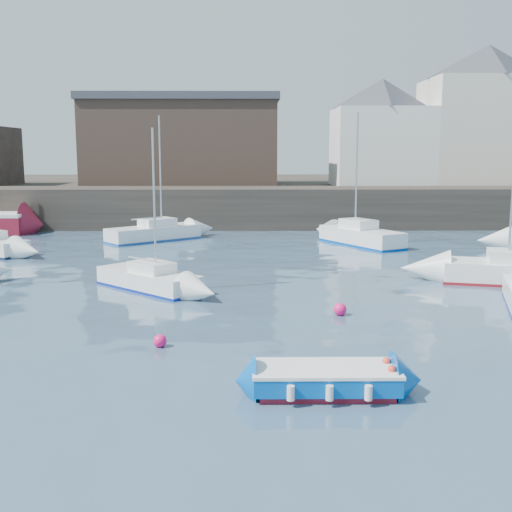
{
  "coord_description": "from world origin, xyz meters",
  "views": [
    {
      "loc": [
        -0.29,
        -13.79,
        5.72
      ],
      "look_at": [
        0.0,
        12.0,
        1.5
      ],
      "focal_mm": 45.0,
      "sensor_mm": 36.0,
      "label": 1
    }
  ],
  "objects_px": {
    "sailboat_b": "(149,279)",
    "buoy_near": "(160,347)",
    "sailboat_h": "(154,232)",
    "blue_dinghy": "(325,379)",
    "buoy_mid": "(340,315)",
    "sailboat_f": "(361,236)",
    "buoy_far": "(152,275)"
  },
  "relations": [
    {
      "from": "sailboat_b",
      "to": "buoy_near",
      "type": "bearing_deg",
      "value": -79.07
    },
    {
      "from": "sailboat_b",
      "to": "buoy_near",
      "type": "xyz_separation_m",
      "value": [
        1.56,
        -8.06,
        -0.43
      ]
    },
    {
      "from": "sailboat_b",
      "to": "sailboat_h",
      "type": "relative_size",
      "value": 0.83
    },
    {
      "from": "blue_dinghy",
      "to": "sailboat_b",
      "type": "xyz_separation_m",
      "value": [
        -6.0,
        11.82,
        0.06
      ]
    },
    {
      "from": "blue_dinghy",
      "to": "buoy_near",
      "type": "bearing_deg",
      "value": 139.78
    },
    {
      "from": "blue_dinghy",
      "to": "buoy_near",
      "type": "xyz_separation_m",
      "value": [
        -4.45,
        3.76,
        -0.37
      ]
    },
    {
      "from": "sailboat_b",
      "to": "buoy_mid",
      "type": "height_order",
      "value": "sailboat_b"
    },
    {
      "from": "sailboat_h",
      "to": "buoy_near",
      "type": "bearing_deg",
      "value": -81.31
    },
    {
      "from": "blue_dinghy",
      "to": "sailboat_f",
      "type": "relative_size",
      "value": 0.43
    },
    {
      "from": "buoy_mid",
      "to": "buoy_far",
      "type": "distance_m",
      "value": 10.83
    },
    {
      "from": "sailboat_f",
      "to": "sailboat_h",
      "type": "bearing_deg",
      "value": 170.66
    },
    {
      "from": "buoy_near",
      "to": "buoy_mid",
      "type": "bearing_deg",
      "value": 31.94
    },
    {
      "from": "sailboat_b",
      "to": "buoy_far",
      "type": "height_order",
      "value": "sailboat_b"
    },
    {
      "from": "sailboat_f",
      "to": "sailboat_h",
      "type": "xyz_separation_m",
      "value": [
        -13.08,
        2.15,
        -0.05
      ]
    },
    {
      "from": "sailboat_b",
      "to": "sailboat_f",
      "type": "relative_size",
      "value": 0.82
    },
    {
      "from": "sailboat_b",
      "to": "buoy_mid",
      "type": "distance_m",
      "value": 8.63
    },
    {
      "from": "buoy_far",
      "to": "buoy_near",
      "type": "bearing_deg",
      "value": -80.32
    },
    {
      "from": "blue_dinghy",
      "to": "buoy_near",
      "type": "relative_size",
      "value": 8.71
    },
    {
      "from": "buoy_far",
      "to": "sailboat_f",
      "type": "bearing_deg",
      "value": 40.08
    },
    {
      "from": "blue_dinghy",
      "to": "sailboat_b",
      "type": "bearing_deg",
      "value": 116.93
    },
    {
      "from": "blue_dinghy",
      "to": "sailboat_h",
      "type": "distance_m",
      "value": 27.92
    },
    {
      "from": "sailboat_b",
      "to": "buoy_mid",
      "type": "relative_size",
      "value": 14.5
    },
    {
      "from": "sailboat_h",
      "to": "buoy_far",
      "type": "relative_size",
      "value": 23.12
    },
    {
      "from": "blue_dinghy",
      "to": "buoy_far",
      "type": "xyz_separation_m",
      "value": [
        -6.36,
        14.96,
        -0.37
      ]
    },
    {
      "from": "sailboat_b",
      "to": "sailboat_f",
      "type": "distance_m",
      "value": 16.95
    },
    {
      "from": "sailboat_f",
      "to": "sailboat_h",
      "type": "distance_m",
      "value": 13.25
    },
    {
      "from": "blue_dinghy",
      "to": "sailboat_f",
      "type": "xyz_separation_m",
      "value": [
        5.11,
        24.61,
        0.2
      ]
    },
    {
      "from": "sailboat_f",
      "to": "buoy_far",
      "type": "distance_m",
      "value": 15.0
    },
    {
      "from": "blue_dinghy",
      "to": "buoy_mid",
      "type": "height_order",
      "value": "blue_dinghy"
    },
    {
      "from": "buoy_near",
      "to": "buoy_far",
      "type": "distance_m",
      "value": 11.36
    },
    {
      "from": "blue_dinghy",
      "to": "buoy_far",
      "type": "bearing_deg",
      "value": 113.03
    },
    {
      "from": "buoy_near",
      "to": "buoy_far",
      "type": "relative_size",
      "value": 1.16
    }
  ]
}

